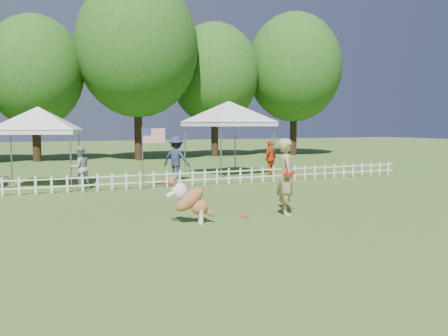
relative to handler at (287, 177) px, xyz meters
name	(u,v)px	position (x,y,z in m)	size (l,w,h in m)	color
ground	(251,221)	(-1.22, -0.39, -0.97)	(120.00, 120.00, 0.00)	#36621F
picket_fence	(160,179)	(-1.22, 6.61, -0.67)	(22.00, 0.08, 0.60)	white
handler	(287,177)	(0.00, 0.00, 0.00)	(0.71, 0.46, 1.94)	tan
dog	(190,200)	(-2.60, -0.04, -0.41)	(1.08, 0.36, 1.12)	brown
frisbee_on_turf	(245,217)	(-1.12, 0.09, -0.96)	(0.21, 0.21, 0.02)	red
canopy_tent_left	(39,148)	(-5.14, 8.84, 0.47)	(2.78, 2.78, 2.87)	white
canopy_tent_right	(229,139)	(3.04, 9.78, 0.66)	(3.16, 3.16, 3.26)	white
flag_pole	(143,158)	(-1.92, 6.39, 0.13)	(0.84, 0.09, 2.20)	gray
spectator_a	(80,168)	(-3.93, 7.27, -0.20)	(0.74, 0.58, 1.53)	#9D9EA2
spectator_b	(176,159)	(0.00, 8.31, -0.06)	(1.17, 0.67, 1.81)	#222D49
spectator_c	(270,158)	(4.37, 8.32, -0.17)	(0.93, 0.39, 1.59)	#DA4619
tree_center_left	(35,81)	(-4.22, 22.11, 3.93)	(6.00, 6.00, 9.80)	#244F16
tree_center_right	(137,61)	(1.78, 20.61, 5.33)	(7.60, 7.60, 12.60)	#244F16
tree_right	(215,83)	(7.78, 22.11, 4.23)	(6.20, 6.20, 10.40)	#244F16
tree_far_right	(294,78)	(13.78, 21.11, 4.73)	(7.00, 7.00, 11.40)	#244F16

